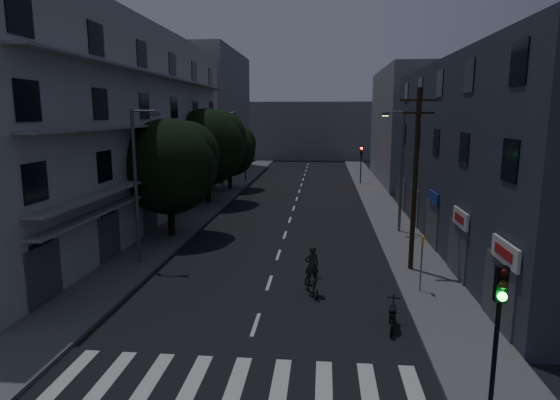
% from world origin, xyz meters
% --- Properties ---
extents(ground, '(160.00, 160.00, 0.00)m').
position_xyz_m(ground, '(0.00, 25.00, 0.00)').
color(ground, black).
rests_on(ground, ground).
extents(sidewalk_left, '(3.00, 90.00, 0.15)m').
position_xyz_m(sidewalk_left, '(-7.50, 25.00, 0.07)').
color(sidewalk_left, '#565659').
rests_on(sidewalk_left, ground).
extents(sidewalk_right, '(3.00, 90.00, 0.15)m').
position_xyz_m(sidewalk_right, '(7.50, 25.00, 0.07)').
color(sidewalk_right, '#565659').
rests_on(sidewalk_right, ground).
extents(crosswalk, '(10.90, 3.00, 0.01)m').
position_xyz_m(crosswalk, '(-0.00, -2.00, 0.00)').
color(crosswalk, beige).
rests_on(crosswalk, ground).
extents(lane_markings, '(0.15, 60.50, 0.01)m').
position_xyz_m(lane_markings, '(0.00, 31.25, 0.01)').
color(lane_markings, beige).
rests_on(lane_markings, ground).
extents(building_left, '(7.00, 36.00, 14.00)m').
position_xyz_m(building_left, '(-11.98, 18.00, 6.99)').
color(building_left, '#ABABA6').
rests_on(building_left, ground).
extents(building_right, '(6.19, 28.00, 11.00)m').
position_xyz_m(building_right, '(11.99, 14.00, 5.50)').
color(building_right, '#2D313D').
rests_on(building_right, ground).
extents(building_far_left, '(6.00, 20.00, 16.00)m').
position_xyz_m(building_far_left, '(-12.00, 48.00, 8.00)').
color(building_far_left, slate).
rests_on(building_far_left, ground).
extents(building_far_right, '(6.00, 20.00, 13.00)m').
position_xyz_m(building_far_right, '(12.00, 42.00, 6.50)').
color(building_far_right, slate).
rests_on(building_far_right, ground).
extents(building_far_end, '(24.00, 8.00, 10.00)m').
position_xyz_m(building_far_end, '(0.00, 70.00, 5.00)').
color(building_far_end, slate).
rests_on(building_far_end, ground).
extents(tree_near, '(6.08, 6.08, 7.50)m').
position_xyz_m(tree_near, '(-7.23, 14.32, 4.84)').
color(tree_near, black).
rests_on(tree_near, sidewalk_left).
extents(tree_mid, '(6.72, 6.72, 8.27)m').
position_xyz_m(tree_mid, '(-7.67, 26.02, 5.32)').
color(tree_mid, black).
rests_on(tree_mid, sidewalk_left).
extents(tree_far, '(5.43, 5.43, 6.72)m').
position_xyz_m(tree_far, '(-7.32, 33.96, 4.36)').
color(tree_far, black).
rests_on(tree_far, sidewalk_left).
extents(traffic_signal_near, '(0.28, 0.37, 4.10)m').
position_xyz_m(traffic_signal_near, '(6.85, -3.20, 3.10)').
color(traffic_signal_near, black).
rests_on(traffic_signal_near, sidewalk_right).
extents(traffic_signal_far_right, '(0.28, 0.37, 4.10)m').
position_xyz_m(traffic_signal_far_right, '(6.70, 38.91, 3.10)').
color(traffic_signal_far_right, black).
rests_on(traffic_signal_far_right, sidewalk_right).
extents(traffic_signal_far_left, '(0.28, 0.37, 4.10)m').
position_xyz_m(traffic_signal_far_left, '(-6.70, 39.79, 3.10)').
color(traffic_signal_far_left, black).
rests_on(traffic_signal_far_left, sidewalk_left).
extents(street_lamp_left_near, '(1.51, 0.25, 8.00)m').
position_xyz_m(street_lamp_left_near, '(-7.06, 8.61, 4.60)').
color(street_lamp_left_near, '#55585D').
rests_on(street_lamp_left_near, sidewalk_left).
extents(street_lamp_right, '(1.51, 0.25, 8.00)m').
position_xyz_m(street_lamp_right, '(7.49, 16.71, 4.60)').
color(street_lamp_right, slate).
rests_on(street_lamp_right, sidewalk_right).
extents(street_lamp_left_far, '(1.51, 0.25, 8.00)m').
position_xyz_m(street_lamp_left_far, '(-7.30, 30.65, 4.60)').
color(street_lamp_left_far, slate).
rests_on(street_lamp_left_far, sidewalk_left).
extents(utility_pole, '(1.80, 0.24, 9.00)m').
position_xyz_m(utility_pole, '(6.98, 8.81, 4.87)').
color(utility_pole, black).
rests_on(utility_pole, sidewalk_right).
extents(bus_stop_sign, '(0.06, 0.35, 2.52)m').
position_xyz_m(bus_stop_sign, '(6.85, 5.75, 1.89)').
color(bus_stop_sign, '#595B60').
rests_on(bus_stop_sign, sidewalk_right).
extents(motorcycle, '(0.57, 1.79, 1.15)m').
position_xyz_m(motorcycle, '(5.13, 2.10, 0.46)').
color(motorcycle, black).
rests_on(motorcycle, ground).
extents(cyclist, '(1.18, 1.87, 2.24)m').
position_xyz_m(cyclist, '(2.04, 5.24, 0.76)').
color(cyclist, black).
rests_on(cyclist, ground).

